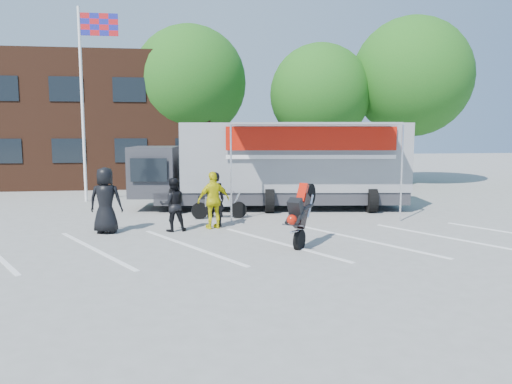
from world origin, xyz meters
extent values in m
plane|color=gray|center=(0.00, 0.00, 0.00)|extent=(100.00, 100.00, 0.00)
cube|color=white|center=(0.00, 1.00, 0.01)|extent=(18.09, 13.33, 0.01)
cube|color=#442416|center=(-10.00, 18.00, 3.50)|extent=(18.00, 8.00, 7.00)
cylinder|color=white|center=(-6.50, 10.00, 4.00)|extent=(0.12, 0.12, 8.00)
cube|color=red|center=(-5.70, 10.00, 7.30)|extent=(1.50, 0.04, 0.90)
cylinder|color=#382314|center=(-2.00, 16.00, 1.62)|extent=(0.50, 0.50, 3.24)
sphere|color=#175916|center=(-2.00, 16.00, 5.58)|extent=(6.12, 6.12, 6.12)
cylinder|color=#382314|center=(5.00, 15.00, 1.44)|extent=(0.50, 0.50, 2.88)
sphere|color=#175916|center=(5.00, 15.00, 4.96)|extent=(5.44, 5.44, 5.44)
cylinder|color=#382314|center=(10.00, 14.50, 1.71)|extent=(0.50, 0.50, 3.42)
sphere|color=#175916|center=(10.00, 14.50, 5.89)|extent=(6.46, 6.46, 6.46)
imported|color=black|center=(-4.62, 3.08, 0.97)|extent=(1.02, 0.73, 1.94)
imported|color=black|center=(-1.43, 3.62, 0.86)|extent=(0.65, 0.44, 1.72)
imported|color=black|center=(-2.69, 3.10, 0.80)|extent=(0.87, 0.72, 1.60)
imported|color=yellow|center=(-1.47, 3.33, 0.88)|extent=(1.11, 0.73, 1.75)
camera|label=1|loc=(-2.29, -11.76, 2.98)|focal=35.00mm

